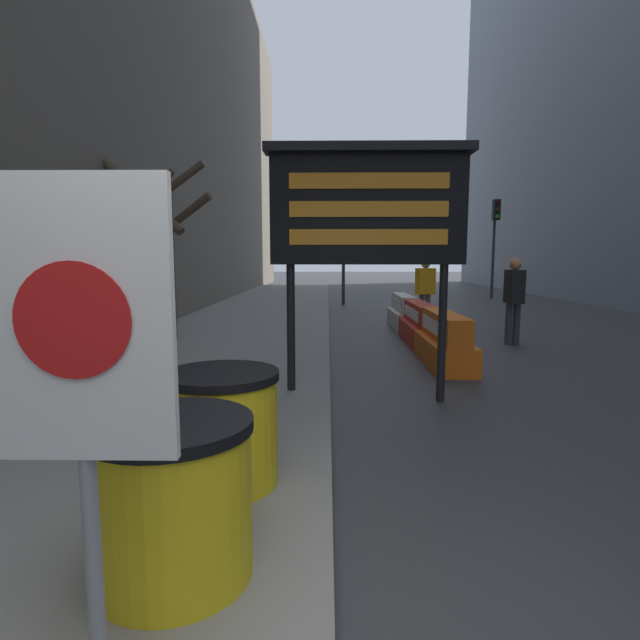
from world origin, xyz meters
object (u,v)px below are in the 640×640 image
barrel_drum_middle (222,427)px  jersey_barrier_red_striped (420,325)px  traffic_light_far_side (495,228)px  jersey_barrier_orange_far (444,342)px  warning_sign (78,355)px  barrel_drum_foreground (173,498)px  traffic_light_near_curb (344,229)px  pedestrian_worker (514,294)px  message_board (368,209)px  jersey_barrier_white (403,313)px  pedestrian_passerby (425,287)px  traffic_cone_near (448,326)px

barrel_drum_middle → jersey_barrier_red_striped: (2.64, 6.77, -0.19)m
traffic_light_far_side → jersey_barrier_orange_far: bearing=-111.1°
barrel_drum_middle → warning_sign: (-0.07, -1.80, 0.88)m
barrel_drum_middle → barrel_drum_foreground: bearing=-91.5°
warning_sign → traffic_light_near_curb: (1.40, 16.84, 1.35)m
warning_sign → jersey_barrier_red_striped: (2.72, 8.57, -1.06)m
traffic_light_near_curb → pedestrian_worker: traffic_light_near_curb is taller
barrel_drum_middle → message_board: bearing=64.3°
barrel_drum_foreground → jersey_barrier_orange_far: (2.67, 5.66, -0.17)m
barrel_drum_foreground → traffic_light_near_curb: size_ratio=0.21×
message_board → jersey_barrier_red_striped: (1.43, 4.24, -1.94)m
message_board → traffic_light_far_side: size_ratio=0.73×
message_board → traffic_light_far_side: bearing=66.9°
jersey_barrier_white → traffic_light_far_side: 10.39m
jersey_barrier_white → pedestrian_passerby: (0.57, 0.16, 0.64)m
jersey_barrier_orange_far → pedestrian_worker: 2.77m
warning_sign → pedestrian_passerby: size_ratio=1.10×
pedestrian_worker → pedestrian_passerby: pedestrian_worker is taller
pedestrian_worker → warning_sign: bearing=-28.8°
traffic_cone_near → pedestrian_worker: pedestrian_worker is taller
barrel_drum_middle → traffic_light_far_side: size_ratio=0.20×
jersey_barrier_red_striped → traffic_cone_near: 0.60m
message_board → jersey_barrier_red_striped: 4.88m
warning_sign → pedestrian_passerby: warning_sign is taller
barrel_drum_foreground → traffic_light_near_curb: bearing=85.2°
barrel_drum_middle → pedestrian_passerby: size_ratio=0.48×
barrel_drum_middle → jersey_barrier_white: size_ratio=0.42×
barrel_drum_middle → jersey_barrier_red_striped: 7.27m
pedestrian_worker → message_board: bearing=-39.0°
pedestrian_passerby → message_board: bearing=55.1°
traffic_cone_near → traffic_light_near_curb: bearing=103.2°
warning_sign → traffic_light_near_curb: size_ratio=0.49×
warning_sign → traffic_cone_near: 9.33m
barrel_drum_middle → jersey_barrier_red_striped: barrel_drum_middle is taller
traffic_cone_near → traffic_light_near_curb: (-1.91, 8.19, 2.43)m
barrel_drum_foreground → jersey_barrier_orange_far: bearing=64.7°
jersey_barrier_white → traffic_light_near_curb: bearing=102.5°
jersey_barrier_white → barrel_drum_middle: bearing=-106.2°
barrel_drum_foreground → pedestrian_passerby: pedestrian_passerby is taller
barrel_drum_foreground → jersey_barrier_white: barrel_drum_foreground is taller
jersey_barrier_white → traffic_light_near_curb: size_ratio=0.51×
barrel_drum_middle → pedestrian_worker: (4.47, 6.59, 0.48)m
warning_sign → pedestrian_worker: 9.55m
traffic_light_far_side → jersey_barrier_red_striped: bearing=-114.8°
message_board → jersey_barrier_white: message_board is taller
jersey_barrier_red_striped → barrel_drum_middle: bearing=-111.3°
traffic_light_near_curb → barrel_drum_middle: bearing=-95.0°
traffic_light_far_side → barrel_drum_foreground: bearing=-112.4°
traffic_cone_near → pedestrian_passerby: size_ratio=0.41×
jersey_barrier_orange_far → warning_sign: bearing=-113.0°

